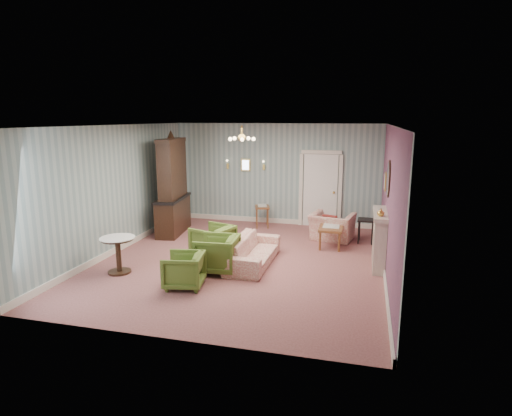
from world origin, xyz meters
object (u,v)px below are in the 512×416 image
(sofa_chintz, at_px, (253,246))
(wingback_chair, at_px, (332,222))
(dresser, at_px, (172,184))
(fireplace, at_px, (379,239))
(coffee_table, at_px, (331,236))
(olive_chair_a, at_px, (184,269))
(olive_chair_b, at_px, (217,252))
(pedestal_table, at_px, (118,255))
(olive_chair_c, at_px, (213,240))
(side_table_black, at_px, (366,231))

(sofa_chintz, distance_m, wingback_chair, 2.72)
(dresser, relative_size, fireplace, 1.92)
(dresser, xyz_separation_m, coffee_table, (4.22, -0.17, -1.09))
(dresser, bearing_deg, olive_chair_a, -69.47)
(olive_chair_b, height_order, sofa_chintz, olive_chair_b)
(dresser, height_order, fireplace, dresser)
(wingback_chair, relative_size, dresser, 0.39)
(fireplace, xyz_separation_m, pedestal_table, (-5.05, -1.74, -0.21))
(wingback_chair, xyz_separation_m, fireplace, (1.10, -1.73, 0.13))
(olive_chair_b, distance_m, pedestal_table, 1.97)
(dresser, distance_m, pedestal_table, 3.24)
(sofa_chintz, relative_size, wingback_chair, 1.90)
(olive_chair_c, height_order, sofa_chintz, olive_chair_c)
(wingback_chair, height_order, coffee_table, wingback_chair)
(olive_chair_b, bearing_deg, side_table_black, 130.48)
(dresser, bearing_deg, olive_chair_b, -57.12)
(olive_chair_b, height_order, olive_chair_c, olive_chair_b)
(sofa_chintz, bearing_deg, dresser, 55.72)
(olive_chair_c, distance_m, dresser, 2.61)
(pedestal_table, bearing_deg, coffee_table, 36.22)
(side_table_black, bearing_deg, wingback_chair, 173.18)
(pedestal_table, bearing_deg, side_table_black, 35.20)
(wingback_chair, bearing_deg, coffee_table, 103.52)
(olive_chair_b, relative_size, pedestal_table, 1.10)
(sofa_chintz, distance_m, coffee_table, 2.29)
(dresser, bearing_deg, pedestal_table, -92.65)
(fireplace, bearing_deg, olive_chair_b, -159.35)
(fireplace, distance_m, coffee_table, 1.62)
(wingback_chair, relative_size, coffee_table, 1.05)
(olive_chair_c, bearing_deg, olive_chair_b, 42.47)
(olive_chair_b, height_order, wingback_chair, wingback_chair)
(sofa_chintz, xyz_separation_m, dresser, (-2.72, 1.89, 0.95))
(coffee_table, bearing_deg, fireplace, -47.10)
(olive_chair_a, relative_size, olive_chair_b, 0.86)
(coffee_table, height_order, pedestal_table, pedestal_table)
(fireplace, relative_size, pedestal_table, 1.88)
(olive_chair_a, xyz_separation_m, olive_chair_b, (0.32, 0.90, 0.06))
(wingback_chair, height_order, fireplace, fireplace)
(fireplace, distance_m, side_table_black, 1.68)
(coffee_table, relative_size, side_table_black, 1.63)
(sofa_chintz, relative_size, pedestal_table, 2.66)
(olive_chair_c, bearing_deg, dresser, -117.03)
(dresser, distance_m, coffee_table, 4.36)
(side_table_black, height_order, pedestal_table, pedestal_table)
(side_table_black, bearing_deg, coffee_table, -150.18)
(olive_chair_b, xyz_separation_m, dresser, (-2.14, 2.53, 0.93))
(sofa_chintz, xyz_separation_m, coffee_table, (1.50, 1.72, -0.13))
(wingback_chair, height_order, pedestal_table, wingback_chair)
(dresser, distance_m, fireplace, 5.52)
(fireplace, height_order, pedestal_table, fireplace)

